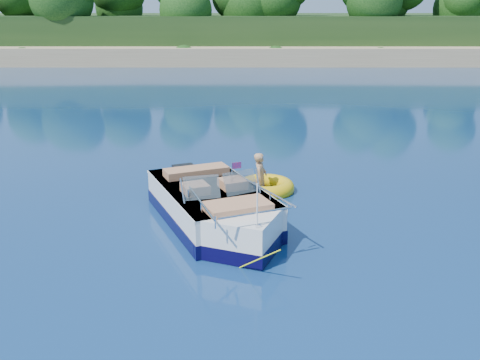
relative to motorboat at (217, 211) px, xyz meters
The scene contains 5 objects.
ground 2.97m from the motorboat, ahead, with size 160.00×160.00×0.00m, color #0A274C.
shoreline 63.67m from the motorboat, 87.35° to the left, with size 170.00×59.00×6.00m.
motorboat is the anchor object (origin of this frame).
tow_tube 2.68m from the motorboat, 63.84° to the left, with size 1.54×1.54×0.40m.
boy 2.68m from the motorboat, 66.95° to the left, with size 0.50×0.33×1.38m, color tan.
Camera 1 is at (-2.41, -10.67, 4.52)m, focal length 40.00 mm.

